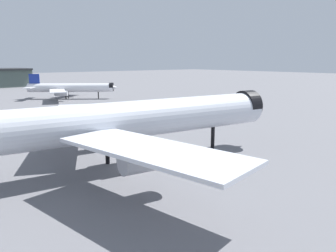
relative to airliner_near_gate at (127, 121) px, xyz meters
name	(u,v)px	position (x,y,z in m)	size (l,w,h in m)	color
ground	(130,171)	(-0.99, -2.15, -8.07)	(900.00, 900.00, 0.00)	slate
airliner_near_gate	(127,121)	(0.00, 0.00, 0.00)	(64.90, 58.68, 18.32)	silver
airliner_far_taxiway	(70,88)	(33.72, 103.41, -2.87)	(39.53, 35.04, 11.82)	white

